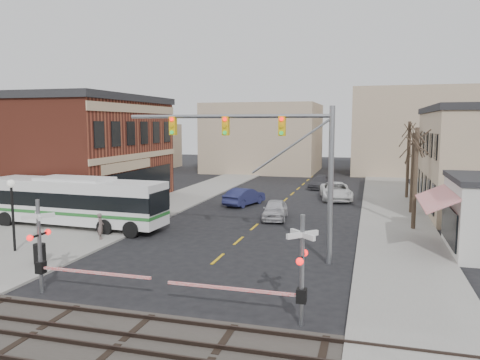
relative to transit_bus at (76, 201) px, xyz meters
name	(u,v)px	position (x,y,z in m)	size (l,w,h in m)	color
ground	(205,270)	(11.72, -6.48, -1.86)	(160.00, 160.00, 0.00)	black
sidewalk_west	(183,198)	(2.22, 13.52, -1.80)	(5.00, 60.00, 0.12)	gray
sidewalk_east	(392,208)	(21.22, 13.52, -1.80)	(5.00, 60.00, 0.12)	gray
ballast_strip	(120,344)	(11.72, -14.48, -1.83)	(160.00, 5.00, 0.06)	#332D28
rail_tracks	(120,341)	(11.72, -14.48, -1.74)	(160.00, 3.91, 0.14)	#2D231E
tree_east_a	(415,179)	(22.22, 5.52, 1.63)	(0.28, 0.28, 6.75)	#382B21
tree_east_b	(412,173)	(22.52, 11.52, 1.41)	(0.28, 0.28, 6.30)	#382B21
tree_east_c	(408,160)	(22.72, 19.52, 1.86)	(0.28, 0.28, 7.20)	#382B21
transit_bus	(76,201)	(0.00, 0.00, 0.00)	(12.96, 3.42, 3.31)	silver
traffic_signal_mast	(272,150)	(14.45, -3.72, 3.93)	(11.10, 0.30, 8.00)	gray
rr_crossing_west	(48,248)	(6.53, -11.19, 0.11)	(5.60, 1.36, 4.00)	gray
rr_crossing_east	(290,271)	(16.73, -11.44, 0.11)	(5.60, 1.36, 4.00)	gray
street_lamp	(12,200)	(0.52, -6.40, 1.13)	(0.44, 0.44, 3.97)	black
trash_bin	(40,254)	(3.44, -7.99, -1.24)	(0.60, 0.60, 1.00)	black
car_a	(275,210)	(12.56, 6.56, -1.14)	(1.70, 4.22, 1.44)	#B4B2B7
car_b	(244,197)	(8.76, 11.76, -1.10)	(1.62, 4.64, 1.53)	#1C1F46
car_c	(336,191)	(16.26, 16.96, -1.05)	(2.68, 5.82, 1.62)	silver
car_d	(320,182)	(13.99, 24.32, -1.20)	(1.87, 4.60, 1.34)	#37363B
pedestrian_near	(101,226)	(3.64, -2.77, -0.95)	(0.58, 0.38, 1.60)	#61514E
pedestrian_far	(94,209)	(0.44, 1.39, -0.80)	(0.92, 0.72, 1.89)	#343B5C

